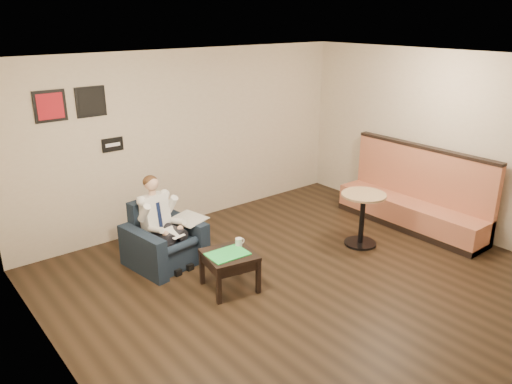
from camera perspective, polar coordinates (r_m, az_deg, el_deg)
ground at (r=6.50m, az=7.10°, el=-10.99°), size 6.00×6.00×0.00m
wall_back at (r=8.18m, az=-7.65°, el=6.14°), size 6.00×0.02×2.80m
wall_left at (r=4.41m, az=-20.83°, el=-7.22°), size 0.02×6.00×2.80m
wall_right at (r=8.26m, az=22.37°, el=4.95°), size 0.02×6.00×2.80m
ceiling at (r=5.61m, az=8.34°, el=14.41°), size 6.00×6.00×0.02m
seating_sign at (r=7.58m, az=-16.08°, el=5.22°), size 0.32×0.02×0.20m
art_print_left at (r=7.19m, az=-22.48°, el=9.06°), size 0.42×0.03×0.42m
art_print_right at (r=7.36m, az=-18.36°, el=9.76°), size 0.42×0.03×0.42m
armchair at (r=6.99m, az=-10.46°, el=-4.85°), size 1.01×1.01×0.87m
seated_man at (r=6.84m, az=-9.97°, el=-3.91°), size 0.68×0.92×1.19m
lap_papers at (r=6.79m, az=-9.45°, el=-4.60°), size 0.25×0.32×0.01m
newspaper at (r=7.06m, az=-7.73°, el=-3.05°), size 0.46×0.54×0.01m
side_table at (r=6.37m, az=-3.04°, el=-8.97°), size 0.70×0.70×0.49m
green_folder at (r=6.22m, az=-3.27°, el=-7.09°), size 0.51×0.37×0.01m
coffee_mug at (r=6.41m, az=-1.98°, el=-5.75°), size 0.10×0.10×0.10m
smartphone at (r=6.41m, az=-3.30°, el=-6.23°), size 0.17×0.13×0.01m
banquette at (r=8.37m, az=17.46°, el=0.33°), size 0.60×2.53×1.30m
cafe_table at (r=7.61m, az=12.01°, el=-3.07°), size 0.84×0.84×0.81m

